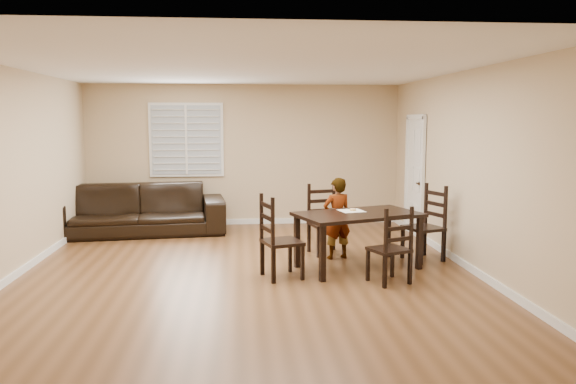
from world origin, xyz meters
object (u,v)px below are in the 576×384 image
object	(u,v)px
dining_table	(358,219)
sofa	(139,209)
chair_far	(395,250)
chair_left	(273,241)
donut	(353,209)
child	(337,218)
chair_right	(431,225)
chair_near	(323,221)

from	to	relation	value
dining_table	sofa	size ratio (longest dim) A/B	0.62
dining_table	chair_far	world-z (taller)	chair_far
chair_left	donut	size ratio (longest dim) A/B	11.93
chair_far	sofa	distance (m)	5.07
child	chair_left	bearing A→B (deg)	27.38
chair_right	chair_near	bearing A→B (deg)	-131.61
chair_left	dining_table	bearing A→B (deg)	-88.16
chair_near	chair_far	bearing A→B (deg)	-85.31
chair_left	chair_far	bearing A→B (deg)	-122.52
child	donut	world-z (taller)	child
child	sofa	xyz separation A→B (m)	(-3.21, 2.09, -0.16)
dining_table	chair_near	world-z (taller)	chair_near
chair_left	child	world-z (taller)	child
chair_left	chair_near	bearing A→B (deg)	-48.47
chair_near	child	distance (m)	0.47
chair_near	dining_table	bearing A→B (deg)	-85.74
chair_right	sofa	world-z (taller)	chair_right
chair_right	chair_far	bearing A→B (deg)	-55.65
chair_left	sofa	bearing A→B (deg)	18.89
chair_far	donut	size ratio (longest dim) A/B	10.76
donut	chair_far	bearing A→B (deg)	-71.80
dining_table	chair_right	distance (m)	1.25
chair_near	child	world-z (taller)	child
chair_left	chair_right	size ratio (longest dim) A/B	0.99
chair_right	sofa	size ratio (longest dim) A/B	0.36
chair_near	chair_far	size ratio (longest dim) A/B	1.08
chair_right	donut	world-z (taller)	chair_right
sofa	chair_near	bearing A→B (deg)	-34.55
chair_near	donut	xyz separation A→B (m)	(0.29, -0.82, 0.31)
chair_far	child	bearing A→B (deg)	-92.53
chair_far	sofa	world-z (taller)	chair_far
donut	chair_near	bearing A→B (deg)	109.65
dining_table	child	size ratio (longest dim) A/B	1.55
dining_table	chair_left	xyz separation A→B (m)	(-1.19, -0.41, -0.19)
dining_table	child	world-z (taller)	child
chair_near	chair_right	world-z (taller)	chair_right
dining_table	child	distance (m)	0.60
chair_right	sofa	xyz separation A→B (m)	(-4.57, 2.24, -0.06)
chair_left	child	size ratio (longest dim) A/B	0.91
chair_near	donut	distance (m)	0.92
chair_near	chair_right	xyz separation A→B (m)	(1.50, -0.58, 0.02)
chair_far	child	xyz separation A→B (m)	(-0.48, 1.38, 0.16)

